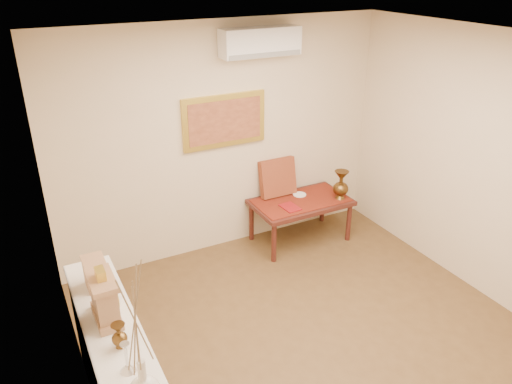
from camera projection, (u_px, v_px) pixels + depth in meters
floor at (329, 355)px, 4.52m from camera, size 4.50×4.50×0.00m
ceiling at (354, 50)px, 3.37m from camera, size 4.50×4.50×0.00m
wall_back at (224, 141)px, 5.75m from camera, size 4.00×0.02×2.70m
wall_left at (79, 296)px, 3.11m from camera, size 0.02×4.50×2.70m
wall_right at (510, 178)px, 4.78m from camera, size 0.02×4.50×2.70m
white_vase at (138, 345)px, 2.53m from camera, size 0.19×0.19×1.02m
candlestick at (126, 357)px, 3.00m from camera, size 0.10×0.10×0.21m
brass_urn_small at (119, 333)px, 3.19m from camera, size 0.10×0.10×0.23m
table_cloth at (301, 200)px, 6.15m from camera, size 1.14×0.59×0.01m
brass_urn_tall at (341, 182)px, 6.11m from camera, size 0.20×0.20×0.44m
plate at (300, 195)px, 6.28m from camera, size 0.17×0.17×0.01m
menu at (290, 207)px, 5.96m from camera, size 0.20×0.26×0.01m
cushion at (278, 177)px, 6.20m from camera, size 0.47×0.20×0.48m
mantel_clock at (105, 298)px, 3.42m from camera, size 0.17×0.36×0.41m
wooden_chest at (95, 273)px, 3.78m from camera, size 0.16×0.21×0.24m
low_table at (301, 205)px, 6.18m from camera, size 1.20×0.70×0.55m
painting at (224, 121)px, 5.63m from camera, size 1.00×0.06×0.60m
ac_unit at (260, 42)px, 5.35m from camera, size 0.90×0.25×0.30m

